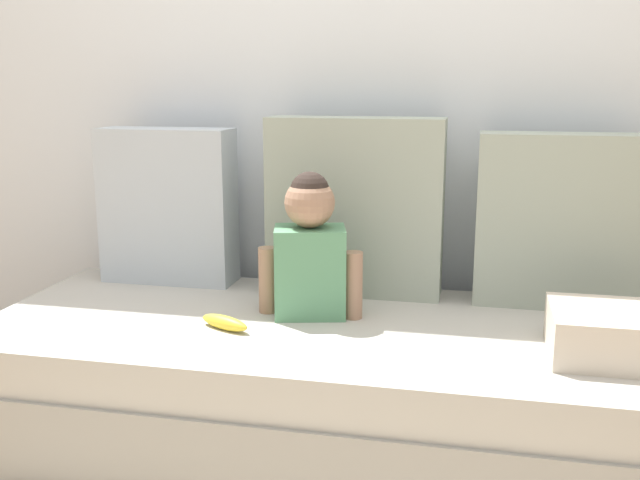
{
  "coord_description": "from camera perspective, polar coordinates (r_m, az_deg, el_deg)",
  "views": [
    {
      "loc": [
        0.39,
        -1.98,
        1.11
      ],
      "look_at": [
        -0.04,
        0.0,
        0.65
      ],
      "focal_mm": 40.34,
      "sensor_mm": 36.0,
      "label": 1
    }
  ],
  "objects": [
    {
      "name": "throw_pillow_right",
      "position": [
        2.37,
        18.86,
        1.43
      ],
      "size": [
        0.54,
        0.16,
        0.54
      ],
      "primitive_type": "cube",
      "color": "#99A393",
      "rests_on": "couch"
    },
    {
      "name": "throw_pillow_center",
      "position": [
        2.38,
        2.79,
        2.66
      ],
      "size": [
        0.58,
        0.16,
        0.58
      ],
      "primitive_type": "cube",
      "color": "#99A393",
      "rests_on": "couch"
    },
    {
      "name": "toddler",
      "position": [
        2.16,
        -0.81,
        -0.67
      ],
      "size": [
        0.32,
        0.2,
        0.44
      ],
      "color": "#568E66",
      "rests_on": "couch"
    },
    {
      "name": "ground_plane",
      "position": [
        2.3,
        1.14,
        -16.15
      ],
      "size": [
        12.0,
        12.0,
        0.0
      ],
      "primitive_type": "plane",
      "color": "#93704C"
    },
    {
      "name": "back_wall",
      "position": [
        2.58,
        3.81,
        15.14
      ],
      "size": [
        5.35,
        0.1,
        2.44
      ],
      "primitive_type": "cube",
      "color": "silver",
      "rests_on": "ground"
    },
    {
      "name": "folded_blanket",
      "position": [
        2.02,
        23.4,
        -6.97
      ],
      "size": [
        0.4,
        0.28,
        0.13
      ],
      "primitive_type": "cube",
      "color": "beige",
      "rests_on": "couch"
    },
    {
      "name": "banana",
      "position": [
        2.1,
        -7.58,
        -6.51
      ],
      "size": [
        0.17,
        0.11,
        0.04
      ],
      "primitive_type": "ellipsoid",
      "rotation": [
        0.0,
        0.0,
        -0.41
      ],
      "color": "yellow",
      "rests_on": "couch"
    },
    {
      "name": "throw_pillow_left",
      "position": [
        2.58,
        -11.96,
        2.66
      ],
      "size": [
        0.47,
        0.16,
        0.54
      ],
      "primitive_type": "cube",
      "color": "#B2BCC6",
      "rests_on": "couch"
    },
    {
      "name": "couch",
      "position": [
        2.21,
        1.16,
        -11.62
      ],
      "size": [
        2.15,
        0.87,
        0.4
      ],
      "color": "#9C978F",
      "rests_on": "ground"
    }
  ]
}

